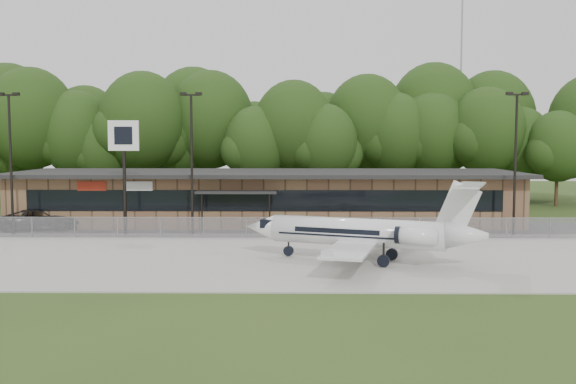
{
  "coord_description": "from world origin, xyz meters",
  "views": [
    {
      "loc": [
        2.46,
        -29.14,
        6.82
      ],
      "look_at": [
        1.93,
        12.0,
        3.52
      ],
      "focal_mm": 40.0,
      "sensor_mm": 36.0,
      "label": 1
    }
  ],
  "objects_px": {
    "business_jet": "(366,234)",
    "suv": "(41,219)",
    "terminal": "(267,197)",
    "pole_sign": "(124,148)"
  },
  "relations": [
    {
      "from": "business_jet",
      "to": "pole_sign",
      "type": "distance_m",
      "value": 20.0
    },
    {
      "from": "terminal",
      "to": "business_jet",
      "type": "bearing_deg",
      "value": -70.46
    },
    {
      "from": "suv",
      "to": "pole_sign",
      "type": "xyz_separation_m",
      "value": [
        7.07,
        -2.28,
        5.49
      ]
    },
    {
      "from": "terminal",
      "to": "business_jet",
      "type": "distance_m",
      "value": 18.92
    },
    {
      "from": "terminal",
      "to": "suv",
      "type": "xyz_separation_m",
      "value": [
        -17.0,
        -4.86,
        -1.35
      ]
    },
    {
      "from": "terminal",
      "to": "suv",
      "type": "distance_m",
      "value": 17.73
    },
    {
      "from": "terminal",
      "to": "suv",
      "type": "bearing_deg",
      "value": -164.04
    },
    {
      "from": "business_jet",
      "to": "suv",
      "type": "xyz_separation_m",
      "value": [
        -23.33,
        12.97,
        -0.85
      ]
    },
    {
      "from": "business_jet",
      "to": "suv",
      "type": "height_order",
      "value": "business_jet"
    },
    {
      "from": "terminal",
      "to": "business_jet",
      "type": "xyz_separation_m",
      "value": [
        6.33,
        -17.83,
        -0.5
      ]
    }
  ]
}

